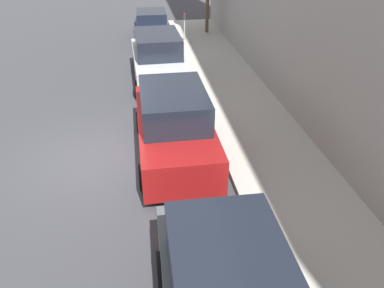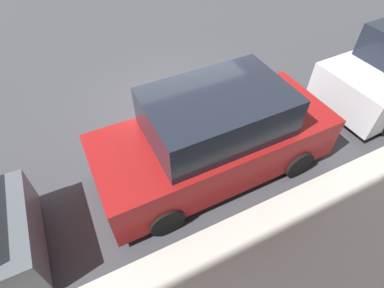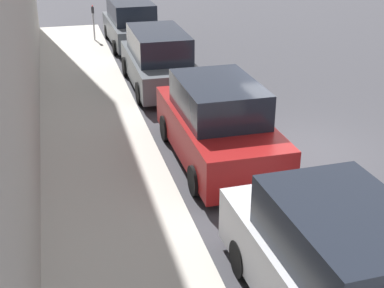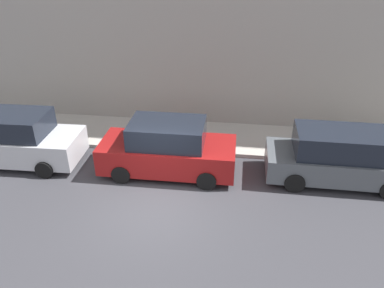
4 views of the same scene
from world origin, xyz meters
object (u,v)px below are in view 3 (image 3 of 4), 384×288
at_px(parked_minivan_nearest, 131,24).
at_px(parked_suv_fourth, 341,275).
at_px(parked_suv_third, 218,124).
at_px(parked_minivan_second, 159,60).
at_px(parking_meter_near, 93,19).

xyz_separation_m(parked_minivan_nearest, parked_suv_fourth, (-0.23, 17.76, 0.01)).
bearing_deg(parked_suv_third, parked_minivan_second, -87.93).
distance_m(parked_suv_third, parking_meter_near, 12.81).
bearing_deg(parked_minivan_nearest, parked_minivan_second, 89.90).
bearing_deg(parked_minivan_second, parked_suv_fourth, 91.19).
xyz_separation_m(parked_suv_third, parking_meter_near, (1.76, -12.69, 0.14)).
distance_m(parked_minivan_nearest, parked_suv_third, 11.99).
relative_size(parked_minivan_second, parked_suv_fourth, 1.01).
distance_m(parked_suv_fourth, parking_meter_near, 18.55).
relative_size(parked_suv_third, parked_suv_fourth, 0.99).
relative_size(parked_suv_third, parking_meter_near, 3.19).
bearing_deg(parked_suv_fourth, parking_meter_near, -84.47).
xyz_separation_m(parked_minivan_nearest, parked_suv_third, (-0.20, 11.98, 0.01)).
bearing_deg(parking_meter_near, parked_minivan_nearest, 155.63).
height_order(parked_minivan_second, parked_suv_third, parked_suv_third).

